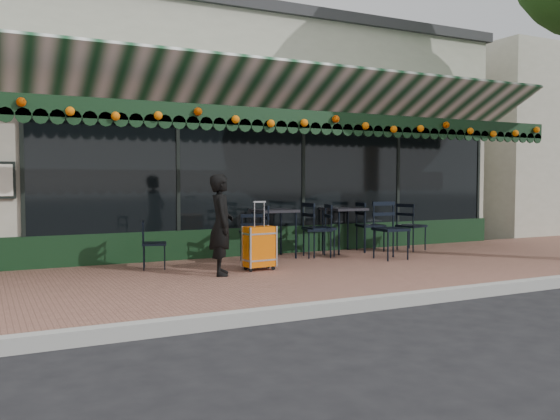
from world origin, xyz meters
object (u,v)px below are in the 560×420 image
suitcase (259,247)px  chair_a_front (391,230)px  chair_a_right (370,226)px  chair_b_left (254,233)px  chair_b_right (319,229)px  chair_solo (154,244)px  chair_a_extra (411,226)px  chair_b_front (254,239)px  chair_a_left (317,230)px  cafe_table_b (274,214)px  woman (221,225)px  cafe_table_a (344,212)px

suitcase → chair_a_front: 2.52m
chair_a_right → chair_a_front: chair_a_front is taller
chair_a_front → chair_b_left: (-2.21, 0.77, -0.02)m
chair_b_right → chair_solo: chair_b_right is taller
chair_a_right → chair_a_extra: bearing=-100.9°
chair_a_right → chair_b_front: (-2.70, -0.60, -0.06)m
chair_a_front → chair_solo: (-3.88, 0.75, -0.12)m
chair_solo → chair_a_left: bearing=-73.2°
chair_a_right → suitcase: bearing=123.6°
chair_b_front → chair_b_right: bearing=27.0°
chair_a_left → chair_solo: (-2.90, -0.06, -0.10)m
cafe_table_b → chair_b_right: chair_b_right is taller
chair_a_extra → chair_solo: chair_a_extra is taller
woman → chair_b_left: bearing=-25.1°
cafe_table_b → chair_b_left: 0.68m
cafe_table_a → chair_a_left: bearing=-155.3°
cafe_table_b → chair_b_right: (0.77, -0.23, -0.27)m
cafe_table_a → chair_b_left: 2.07m
cafe_table_b → chair_b_right: bearing=-16.8°
chair_b_left → chair_b_right: (1.30, 0.10, 0.01)m
woman → chair_b_front: woman is taller
cafe_table_b → chair_a_extra: 2.84m
chair_a_right → chair_b_right: bearing=112.2°
chair_a_left → cafe_table_b: bearing=-96.0°
chair_a_front → chair_a_extra: bearing=37.9°
chair_a_right → chair_a_front: 1.19m
chair_a_right → chair_b_front: 2.77m
chair_solo → cafe_table_b: bearing=-65.5°
cafe_table_a → chair_solo: bearing=-173.5°
chair_solo → chair_b_left: bearing=-73.8°
chair_a_front → suitcase: bearing=-176.4°
chair_b_right → chair_a_right: bearing=-76.5°
chair_a_left → chair_b_left: bearing=-72.0°
chair_a_left → chair_a_right: 1.40m
suitcase → chair_b_left: suitcase is taller
woman → suitcase: 0.78m
cafe_table_a → chair_b_right: (-0.72, -0.31, -0.26)m
chair_a_left → chair_b_right: bearing=143.3°
chair_a_left → chair_b_right: 0.08m
chair_b_left → chair_a_right: bearing=114.3°
chair_a_left → chair_a_front: (0.98, -0.81, 0.03)m
suitcase → cafe_table_a: size_ratio=1.24×
chair_a_left → chair_b_left: chair_b_left is taller
chair_solo → chair_b_front: bearing=-82.4°
chair_a_right → chair_solo: bearing=105.6°
cafe_table_a → chair_b_front: 2.24m
woman → chair_solo: (-0.70, 1.01, -0.34)m
suitcase → chair_a_right: (2.90, 1.23, 0.13)m
cafe_table_a → chair_a_left: size_ratio=0.88×
chair_a_left → chair_a_extra: 2.11m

